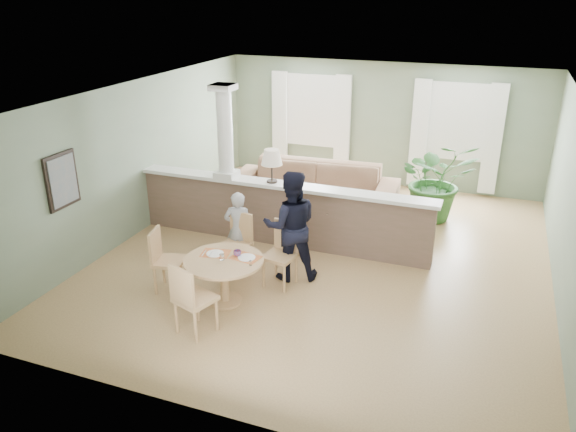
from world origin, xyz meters
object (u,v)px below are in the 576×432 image
at_px(dining_table, 225,268).
at_px(child_person, 239,230).
at_px(chair_far_boy, 237,240).
at_px(chair_far_man, 283,250).
at_px(chair_side, 164,257).
at_px(man_person, 291,226).
at_px(chair_near, 190,297).
at_px(sofa, 313,189).
at_px(houseplant, 437,180).

xyz_separation_m(dining_table, child_person, (-0.30, 1.09, 0.09)).
xyz_separation_m(chair_far_boy, chair_far_man, (0.80, -0.11, 0.01)).
bearing_deg(child_person, chair_far_boy, 94.93).
distance_m(chair_side, man_person, 1.92).
bearing_deg(chair_near, sofa, -73.03).
bearing_deg(chair_far_man, chair_near, -99.98).
xyz_separation_m(sofa, chair_near, (-0.12, -4.57, 0.08)).
relative_size(houseplant, chair_far_man, 1.61).
xyz_separation_m(houseplant, dining_table, (-2.37, -4.21, -0.24)).
xyz_separation_m(dining_table, chair_far_man, (0.55, 0.82, -0.00)).
height_order(dining_table, chair_near, chair_near).
height_order(sofa, chair_near, chair_near).
bearing_deg(houseplant, chair_far_man, -118.17).
relative_size(chair_far_boy, child_person, 0.76).
distance_m(dining_table, chair_side, 1.00).
height_order(dining_table, child_person, child_person).
relative_size(houseplant, man_person, 0.91).
distance_m(sofa, chair_near, 4.57).
bearing_deg(chair_far_man, sofa, 108.94).
relative_size(chair_far_boy, chair_near, 0.95).
height_order(sofa, chair_far_man, chair_far_man).
relative_size(dining_table, man_person, 0.65).
relative_size(sofa, chair_far_boy, 3.44).
bearing_deg(chair_far_boy, sofa, 93.79).
xyz_separation_m(houseplant, chair_near, (-2.41, -5.08, -0.23)).
distance_m(houseplant, child_person, 4.10).
bearing_deg(sofa, chair_near, -95.13).
xyz_separation_m(sofa, houseplant, (2.30, 0.51, 0.31)).
height_order(chair_far_man, man_person, man_person).
relative_size(houseplant, child_person, 1.25).
relative_size(chair_far_man, chair_near, 0.97).
bearing_deg(houseplant, chair_near, -115.40).
distance_m(chair_near, child_person, 1.98).
relative_size(houseplant, chair_far_boy, 1.65).
height_order(chair_far_boy, man_person, man_person).
bearing_deg(chair_far_man, houseplant, 71.30).
distance_m(houseplant, chair_side, 5.38).
bearing_deg(houseplant, man_person, -118.91).
distance_m(houseplant, chair_far_man, 3.85).
bearing_deg(man_person, chair_near, 46.17).
relative_size(chair_far_boy, man_person, 0.55).
height_order(chair_far_man, chair_near, chair_near).
distance_m(houseplant, dining_table, 4.83).
relative_size(dining_table, chair_side, 1.18).
bearing_deg(dining_table, chair_side, 178.90).
bearing_deg(sofa, man_person, -82.36).
bearing_deg(sofa, dining_table, -94.78).
distance_m(sofa, chair_far_man, 2.92).
bearing_deg(chair_far_man, chair_far_boy, -178.61).
bearing_deg(chair_near, man_person, -90.57).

